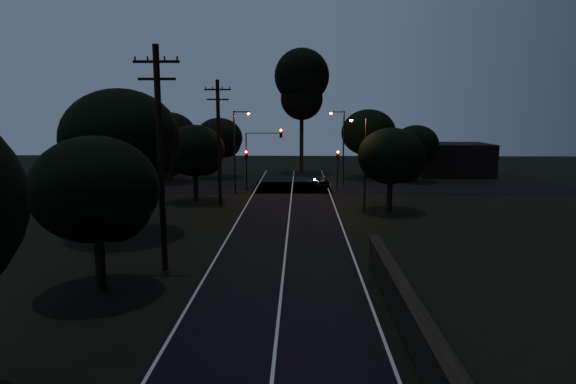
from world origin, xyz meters
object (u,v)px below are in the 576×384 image
object	(u,v)px
utility_pole_far	(219,141)
streetlight_c	(363,157)
signal_right	(338,163)
signal_mast	(263,148)
streetlight_a	(237,146)
streetlight_b	(342,143)
signal_left	(246,163)
car	(322,182)
tall_pine	(302,84)
utility_pole_mid	(160,156)

from	to	relation	value
utility_pole_far	streetlight_c	xyz separation A→B (m)	(11.83, -2.00, -1.13)
signal_right	signal_mast	world-z (taller)	signal_mast
streetlight_a	signal_mast	bearing A→B (deg)	39.77
signal_mast	streetlight_b	xyz separation A→B (m)	(8.22, 4.01, 0.30)
signal_mast	streetlight_c	size ratio (longest dim) A/B	0.83
signal_left	streetlight_a	distance (m)	2.77
utility_pole_far	streetlight_b	bearing A→B (deg)	46.70
streetlight_a	streetlight_b	distance (m)	12.19
signal_left	signal_mast	xyz separation A→B (m)	(1.69, 0.00, 1.50)
signal_mast	car	xyz separation A→B (m)	(6.11, 2.96, -3.82)
tall_pine	streetlight_a	bearing A→B (deg)	-110.36
utility_pole_far	signal_mast	size ratio (longest dim) A/B	1.68
car	utility_pole_far	bearing A→B (deg)	43.54
tall_pine	streetlight_a	size ratio (longest dim) A/B	2.00
signal_left	signal_mast	size ratio (longest dim) A/B	0.66
utility_pole_far	streetlight_a	world-z (taller)	utility_pole_far
utility_pole_far	streetlight_b	world-z (taller)	utility_pole_far
utility_pole_far	tall_pine	bearing A→B (deg)	73.07
utility_pole_far	car	distance (m)	15.14
signal_left	streetlight_a	size ratio (longest dim) A/B	0.51
utility_pole_mid	streetlight_b	bearing A→B (deg)	68.70
streetlight_b	utility_pole_mid	bearing A→B (deg)	-111.30
tall_pine	streetlight_c	distance (m)	26.45
streetlight_c	utility_pole_far	bearing A→B (deg)	170.40
tall_pine	signal_right	bearing A→B (deg)	-76.51
signal_right	streetlight_b	xyz separation A→B (m)	(0.71, 4.01, 1.80)
signal_right	tall_pine	bearing A→B (deg)	103.49
signal_left	streetlight_b	xyz separation A→B (m)	(9.91, 4.01, 1.80)
signal_right	streetlight_c	size ratio (longest dim) A/B	0.55
utility_pole_far	signal_left	bearing A→B (deg)	80.06
utility_pole_far	signal_right	bearing A→B (deg)	37.00
streetlight_b	utility_pole_far	bearing A→B (deg)	-133.30
tall_pine	streetlight_c	bearing A→B (deg)	-79.07
signal_right	streetlight_b	bearing A→B (deg)	80.00
utility_pole_far	streetlight_a	size ratio (longest dim) A/B	1.31
tall_pine	streetlight_b	xyz separation A→B (m)	(4.31, -11.00, -6.89)
car	utility_pole_mid	bearing A→B (deg)	65.36
utility_pole_mid	streetlight_c	xyz separation A→B (m)	(11.83, 15.00, -1.39)
streetlight_a	signal_left	bearing A→B (deg)	70.41
streetlight_a	utility_pole_far	bearing A→B (deg)	-96.59
utility_pole_mid	tall_pine	world-z (taller)	tall_pine
utility_pole_mid	streetlight_c	world-z (taller)	utility_pole_mid
streetlight_a	streetlight_c	distance (m)	13.72
utility_pole_mid	signal_right	xyz separation A→B (m)	(10.60, 24.99, -2.90)
signal_left	streetlight_c	bearing A→B (deg)	-43.76
signal_mast	streetlight_b	bearing A→B (deg)	25.99
streetlight_c	signal_right	bearing A→B (deg)	97.02
tall_pine	signal_mast	distance (m)	17.09
utility_pole_far	signal_mast	bearing A→B (deg)	68.89
streetlight_a	car	xyz separation A→B (m)	(8.51, 4.95, -4.11)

